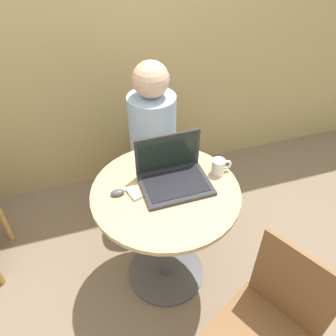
# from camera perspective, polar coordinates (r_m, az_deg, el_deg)

# --- Properties ---
(ground_plane) EXTENTS (12.00, 12.00, 0.00)m
(ground_plane) POSITION_cam_1_polar(r_m,az_deg,el_deg) (2.28, -0.32, -17.64)
(ground_plane) COLOR #7F6B56
(back_wall) EXTENTS (7.00, 0.05, 2.60)m
(back_wall) POSITION_cam_1_polar(r_m,az_deg,el_deg) (2.37, -9.22, 24.33)
(back_wall) COLOR tan
(back_wall) RESTS_ON ground_plane
(round_table) EXTENTS (0.77, 0.77, 0.76)m
(round_table) POSITION_cam_1_polar(r_m,az_deg,el_deg) (1.85, -0.38, -8.78)
(round_table) COLOR #4C4C51
(round_table) RESTS_ON ground_plane
(laptop) EXTENTS (0.36, 0.27, 0.24)m
(laptop) POSITION_cam_1_polar(r_m,az_deg,el_deg) (1.70, 0.91, -1.17)
(laptop) COLOR #2D2D33
(laptop) RESTS_ON round_table
(cell_phone) EXTENTS (0.07, 0.11, 0.02)m
(cell_phone) POSITION_cam_1_polar(r_m,az_deg,el_deg) (1.67, -5.97, -4.41)
(cell_phone) COLOR silver
(cell_phone) RESTS_ON round_table
(computer_mouse) EXTENTS (0.07, 0.04, 0.03)m
(computer_mouse) POSITION_cam_1_polar(r_m,az_deg,el_deg) (1.67, -8.78, -4.24)
(computer_mouse) COLOR #4C4C51
(computer_mouse) RESTS_ON round_table
(coffee_cup) EXTENTS (0.12, 0.07, 0.09)m
(coffee_cup) POSITION_cam_1_polar(r_m,az_deg,el_deg) (1.78, 8.87, 0.24)
(coffee_cup) COLOR white
(coffee_cup) RESTS_ON round_table
(chair_empty) EXTENTS (0.54, 0.54, 0.87)m
(chair_empty) POSITION_cam_1_polar(r_m,az_deg,el_deg) (1.68, 17.02, -25.02)
(chair_empty) COLOR brown
(chair_empty) RESTS_ON ground_plane
(person_seated) EXTENTS (0.36, 0.50, 1.20)m
(person_seated) POSITION_cam_1_polar(r_m,az_deg,el_deg) (2.35, -2.67, 2.94)
(person_seated) COLOR brown
(person_seated) RESTS_ON ground_plane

